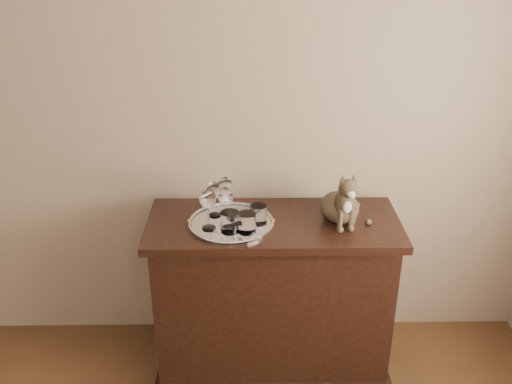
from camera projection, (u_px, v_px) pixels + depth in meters
wall_back at (148, 100)px, 2.75m from camera, size 4.00×0.10×2.70m
sideboard at (272, 295)px, 2.88m from camera, size 1.20×0.50×0.85m
tray at (231, 224)px, 2.66m from camera, size 0.40×0.40×0.01m
wine_glass_a at (214, 199)px, 2.69m from camera, size 0.07×0.07×0.18m
wine_glass_b at (226, 196)px, 2.69m from camera, size 0.08×0.08×0.20m
wine_glass_c at (208, 209)px, 2.57m from camera, size 0.08×0.08×0.20m
wine_glass_d at (226, 206)px, 2.61m from camera, size 0.07×0.07×0.19m
tumbler_a at (247, 223)px, 2.57m from camera, size 0.08×0.08×0.09m
tumbler_b at (230, 222)px, 2.57m from camera, size 0.09×0.09×0.10m
tumbler_c at (258, 214)px, 2.64m from camera, size 0.08×0.08×0.09m
cat at (340, 194)px, 2.64m from camera, size 0.31×0.29×0.28m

